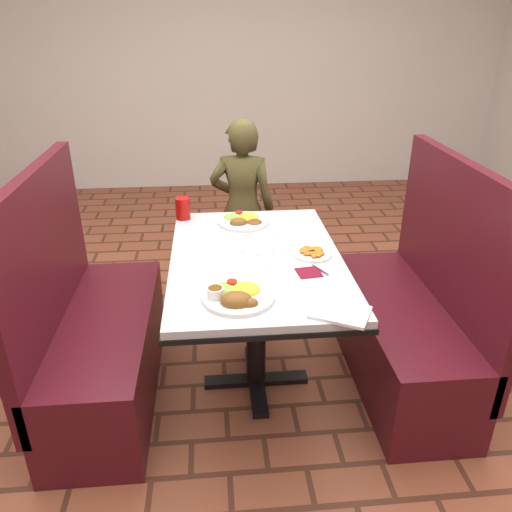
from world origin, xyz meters
name	(u,v)px	position (x,y,z in m)	size (l,w,h in m)	color
dining_table	(256,274)	(0.00, 0.00, 0.65)	(0.81, 1.21, 0.75)	silver
booth_bench_left	(96,339)	(-0.80, 0.00, 0.33)	(0.47, 1.20, 1.17)	#4E121B
booth_bench_right	(408,323)	(0.80, 0.00, 0.33)	(0.47, 1.20, 1.17)	#4E121B
diner_person	(242,208)	(0.01, 1.07, 0.60)	(0.44, 0.29, 1.20)	brown
near_dinner_plate	(237,292)	(-0.11, -0.39, 0.78)	(0.29, 0.29, 0.09)	white
far_dinner_plate	(243,218)	(-0.03, 0.43, 0.78)	(0.28, 0.28, 0.07)	white
plantain_plate	(313,253)	(0.27, -0.01, 0.76)	(0.18, 0.18, 0.03)	white
maroon_napkin	(309,273)	(0.22, -0.19, 0.75)	(0.10, 0.10, 0.00)	maroon
spoon_utensil	(320,270)	(0.27, -0.18, 0.75)	(0.01, 0.12, 0.00)	silver
red_tumbler	(183,208)	(-0.36, 0.52, 0.81)	(0.08, 0.08, 0.12)	#B00E0B
paper_napkin	(340,312)	(0.27, -0.53, 0.76)	(0.21, 0.16, 0.01)	white
knife_utensil	(246,299)	(-0.08, -0.41, 0.76)	(0.01, 0.15, 0.00)	silver
fork_utensil	(246,301)	(-0.08, -0.42, 0.76)	(0.01, 0.15, 0.00)	silver
lettuce_shreds	(263,250)	(0.04, 0.06, 0.75)	(0.28, 0.32, 0.00)	#81B548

